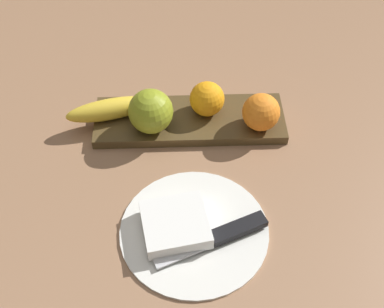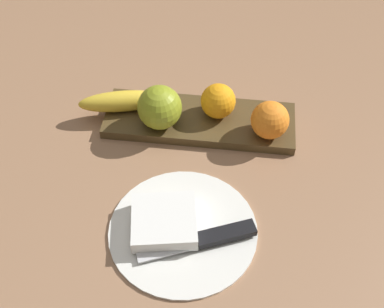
{
  "view_description": "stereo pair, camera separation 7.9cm",
  "coord_description": "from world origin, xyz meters",
  "px_view_note": "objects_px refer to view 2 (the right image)",
  "views": [
    {
      "loc": [
        0.0,
        0.62,
        0.65
      ],
      "look_at": [
        -0.02,
        0.1,
        0.05
      ],
      "focal_mm": 46.42,
      "sensor_mm": 36.0,
      "label": 1
    },
    {
      "loc": [
        -0.08,
        0.61,
        0.65
      ],
      "look_at": [
        -0.02,
        0.1,
        0.05
      ],
      "focal_mm": 46.42,
      "sensor_mm": 36.0,
      "label": 2
    }
  ],
  "objects_px": {
    "banana": "(122,101)",
    "dinner_plate": "(183,229)",
    "apple": "(160,107)",
    "knife": "(216,237)",
    "fruit_tray": "(200,120)",
    "folded_napkin": "(164,221)",
    "orange_near_apple": "(270,120)",
    "orange_near_banana": "(218,101)"
  },
  "relations": [
    {
      "from": "folded_napkin",
      "to": "knife",
      "type": "relative_size",
      "value": 0.55
    },
    {
      "from": "orange_near_apple",
      "to": "orange_near_banana",
      "type": "distance_m",
      "value": 0.1
    },
    {
      "from": "orange_near_banana",
      "to": "knife",
      "type": "distance_m",
      "value": 0.26
    },
    {
      "from": "banana",
      "to": "orange_near_banana",
      "type": "relative_size",
      "value": 2.5
    },
    {
      "from": "fruit_tray",
      "to": "orange_near_apple",
      "type": "bearing_deg",
      "value": 167.96
    },
    {
      "from": "orange_near_banana",
      "to": "knife",
      "type": "xyz_separation_m",
      "value": [
        -0.02,
        0.25,
        -0.03
      ]
    },
    {
      "from": "banana",
      "to": "dinner_plate",
      "type": "relative_size",
      "value": 0.69
    },
    {
      "from": "apple",
      "to": "orange_near_banana",
      "type": "xyz_separation_m",
      "value": [
        -0.1,
        -0.04,
        -0.01
      ]
    },
    {
      "from": "banana",
      "to": "folded_napkin",
      "type": "relative_size",
      "value": 1.62
    },
    {
      "from": "apple",
      "to": "dinner_plate",
      "type": "xyz_separation_m",
      "value": [
        -0.07,
        0.21,
        -0.05
      ]
    },
    {
      "from": "orange_near_banana",
      "to": "knife",
      "type": "relative_size",
      "value": 0.36
    },
    {
      "from": "orange_near_apple",
      "to": "dinner_plate",
      "type": "bearing_deg",
      "value": 59.0
    },
    {
      "from": "fruit_tray",
      "to": "apple",
      "type": "xyz_separation_m",
      "value": [
        0.07,
        0.02,
        0.05
      ]
    },
    {
      "from": "folded_napkin",
      "to": "orange_near_apple",
      "type": "bearing_deg",
      "value": -126.49
    },
    {
      "from": "fruit_tray",
      "to": "orange_near_apple",
      "type": "distance_m",
      "value": 0.13
    },
    {
      "from": "banana",
      "to": "knife",
      "type": "relative_size",
      "value": 0.89
    },
    {
      "from": "orange_near_apple",
      "to": "orange_near_banana",
      "type": "bearing_deg",
      "value": -22.77
    },
    {
      "from": "apple",
      "to": "dinner_plate",
      "type": "bearing_deg",
      "value": 108.01
    },
    {
      "from": "orange_near_banana",
      "to": "dinner_plate",
      "type": "xyz_separation_m",
      "value": [
        0.03,
        0.24,
        -0.04
      ]
    },
    {
      "from": "dinner_plate",
      "to": "knife",
      "type": "bearing_deg",
      "value": 166.22
    },
    {
      "from": "dinner_plate",
      "to": "knife",
      "type": "xyz_separation_m",
      "value": [
        -0.05,
        0.01,
        0.01
      ]
    },
    {
      "from": "apple",
      "to": "folded_napkin",
      "type": "height_order",
      "value": "apple"
    },
    {
      "from": "knife",
      "to": "fruit_tray",
      "type": "bearing_deg",
      "value": -100.65
    },
    {
      "from": "apple",
      "to": "orange_near_apple",
      "type": "xyz_separation_m",
      "value": [
        -0.19,
        0.0,
        -0.01
      ]
    },
    {
      "from": "orange_near_apple",
      "to": "orange_near_banana",
      "type": "height_order",
      "value": "orange_near_apple"
    },
    {
      "from": "banana",
      "to": "folded_napkin",
      "type": "height_order",
      "value": "banana"
    },
    {
      "from": "fruit_tray",
      "to": "folded_napkin",
      "type": "xyz_separation_m",
      "value": [
        0.03,
        0.23,
        0.01
      ]
    },
    {
      "from": "orange_near_apple",
      "to": "knife",
      "type": "distance_m",
      "value": 0.23
    },
    {
      "from": "fruit_tray",
      "to": "orange_near_apple",
      "type": "relative_size",
      "value": 5.2
    },
    {
      "from": "dinner_plate",
      "to": "fruit_tray",
      "type": "bearing_deg",
      "value": -90.0
    },
    {
      "from": "banana",
      "to": "orange_near_apple",
      "type": "relative_size",
      "value": 2.37
    },
    {
      "from": "orange_near_banana",
      "to": "dinner_plate",
      "type": "distance_m",
      "value": 0.25
    },
    {
      "from": "banana",
      "to": "folded_napkin",
      "type": "bearing_deg",
      "value": -77.88
    },
    {
      "from": "apple",
      "to": "orange_near_banana",
      "type": "distance_m",
      "value": 0.11
    },
    {
      "from": "banana",
      "to": "dinner_plate",
      "type": "bearing_deg",
      "value": -72.52
    },
    {
      "from": "apple",
      "to": "orange_near_banana",
      "type": "height_order",
      "value": "apple"
    },
    {
      "from": "orange_near_apple",
      "to": "knife",
      "type": "height_order",
      "value": "orange_near_apple"
    },
    {
      "from": "fruit_tray",
      "to": "apple",
      "type": "distance_m",
      "value": 0.09
    },
    {
      "from": "apple",
      "to": "knife",
      "type": "bearing_deg",
      "value": 118.38
    },
    {
      "from": "orange_near_apple",
      "to": "folded_napkin",
      "type": "relative_size",
      "value": 0.68
    },
    {
      "from": "orange_near_banana",
      "to": "knife",
      "type": "bearing_deg",
      "value": 94.47
    },
    {
      "from": "dinner_plate",
      "to": "knife",
      "type": "relative_size",
      "value": 1.3
    }
  ]
}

